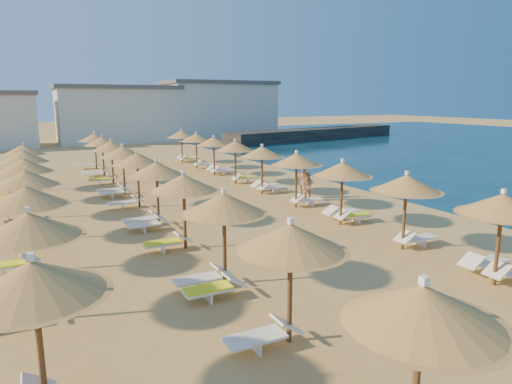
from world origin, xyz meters
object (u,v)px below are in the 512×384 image
jetty (316,134)px  beachgoer_c (303,182)px  parasol_row_west (157,170)px  parasol_row_east (297,160)px  beachgoer_b (308,187)px

jetty → beachgoer_c: size_ratio=15.86×
parasol_row_west → beachgoer_c: bearing=10.4°
parasol_row_east → beachgoer_b: (1.32, 0.92, -1.66)m
parasol_row_west → beachgoer_c: (8.75, 1.61, -1.54)m
parasol_row_east → parasol_row_west: (-7.29, 0.00, 0.00)m
beachgoer_c → jetty: bearing=113.9°
parasol_row_west → beachgoer_b: bearing=6.1°
jetty → beachgoer_c: bearing=-138.4°
jetty → beachgoer_c: 39.64m
beachgoer_b → jetty: bearing=111.7°
parasol_row_east → beachgoer_c: parasol_row_east is taller
parasol_row_east → beachgoer_c: size_ratio=21.57×
beachgoer_c → parasol_row_west: bearing=-110.3°
parasol_row_west → beachgoer_b: 8.82m
jetty → beachgoer_b: 40.29m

